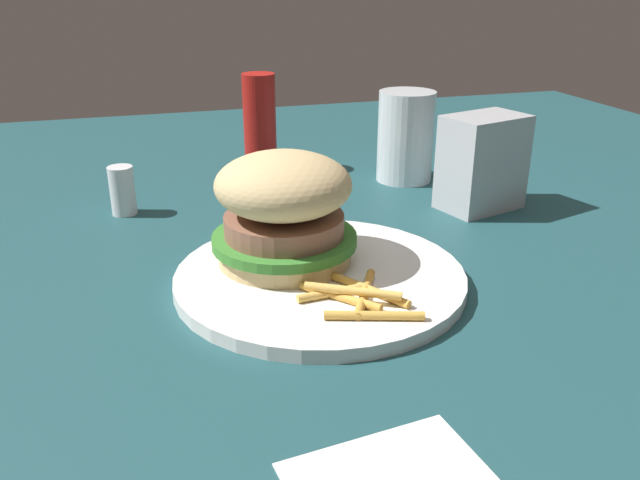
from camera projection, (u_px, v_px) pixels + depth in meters
ground_plane at (313, 297)px, 0.55m from camera, size 1.60×1.60×0.00m
plate at (320, 278)px, 0.57m from camera, size 0.25×0.25×0.01m
sandwich at (284, 208)px, 0.57m from camera, size 0.13×0.13×0.10m
fries_pile at (356, 296)px, 0.51m from camera, size 0.09×0.09×0.01m
drink_glass at (405, 141)px, 0.83m from camera, size 0.07×0.07×0.11m
napkin_dispenser at (482, 163)px, 0.73m from camera, size 0.08×0.10×0.11m
ketchup_bottle at (260, 122)px, 0.87m from camera, size 0.04×0.04×0.13m
salt_shaker at (122, 190)px, 0.72m from camera, size 0.03×0.03×0.06m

